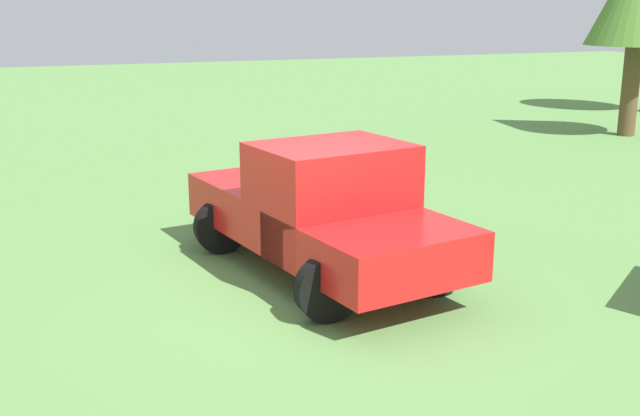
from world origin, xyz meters
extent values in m
plane|color=#5B8C47|center=(0.00, 0.00, 0.00)|extent=(80.00, 80.00, 0.00)
cylinder|color=black|center=(-0.59, 1.97, 0.39)|extent=(0.78, 0.22, 0.78)
cylinder|color=black|center=(0.97, 2.24, 0.39)|extent=(0.78, 0.22, 0.78)
cylinder|color=black|center=(-0.09, -0.95, 0.39)|extent=(0.78, 0.22, 0.78)
cylinder|color=black|center=(1.47, -0.69, 0.39)|extent=(0.78, 0.22, 0.78)
cube|color=red|center=(0.20, 2.02, 0.73)|extent=(2.17, 2.15, 0.64)
cube|color=red|center=(0.48, 0.37, 1.11)|extent=(2.11, 1.78, 1.40)
cube|color=slate|center=(0.48, 0.37, 1.55)|extent=(1.92, 1.54, 0.48)
cube|color=red|center=(0.64, -0.55, 0.71)|extent=(2.23, 2.51, 0.60)
cube|color=silver|center=(0.06, 2.87, 0.47)|extent=(1.80, 0.42, 0.16)
cylinder|color=brown|center=(12.51, 8.09, 1.23)|extent=(0.47, 0.47, 2.46)
camera|label=1|loc=(-3.23, -8.66, 3.54)|focal=43.53mm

